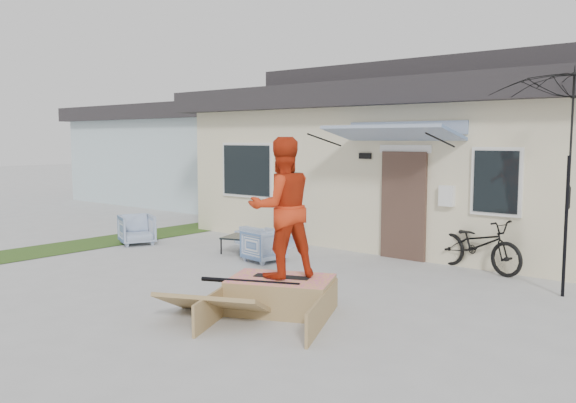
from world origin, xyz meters
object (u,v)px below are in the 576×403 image
Objects in this scene: loveseat at (264,233)px; armchair_right at (264,244)px; skateboard at (282,276)px; bicycle at (478,239)px; skater at (282,205)px; armchair_left at (137,228)px; skate_ramp at (281,295)px; coffee_table at (244,245)px; patio_umbrella at (568,180)px.

loveseat is 1.73m from armchair_right.
armchair_right is 0.89× the size of skateboard.
skateboard is at bearing 179.84° from bicycle.
armchair_left is at bearing -79.34° from skater.
skateboard reaches higher than skate_ramp.
skater is at bearing -38.72° from coffee_table.
armchair_left is 6.19m from skater.
armchair_left is 6.13m from skate_ramp.
skate_ramp is at bearing -129.69° from patio_umbrella.
patio_umbrella is at bearing 109.97° from armchair_right.
skateboard is (3.54, -3.55, 0.21)m from loveseat.
skate_ramp is at bearing -84.24° from armchair_left.
coffee_table is at bearing -101.94° from armchair_right.
loveseat is 0.59× the size of patio_umbrella.
armchair_right is 0.29× the size of patio_umbrella.
patio_umbrella is at bearing -57.04° from armchair_left.
patio_umbrella is at bearing -102.97° from bicycle.
patio_umbrella reaches higher than skateboard.
armchair_right reaches higher than coffee_table.
patio_umbrella reaches higher than bicycle.
bicycle is 0.99× the size of skate_ramp.
armchair_right is 0.38× the size of bicycle.
armchair_right is 3.47m from skater.
armchair_left is 0.31× the size of patio_umbrella.
bicycle is 0.95× the size of skater.
coffee_table is 0.96× the size of skateboard.
armchair_right is 0.93× the size of coffee_table.
skater is (5.81, -1.84, 1.08)m from armchair_left.
loveseat is 0.76× the size of skate_ramp.
skater reaches higher than skate_ramp.
loveseat is at bearing -29.38° from armchair_left.
skate_ramp is (3.25, -2.63, 0.05)m from coffee_table.
armchair_left is 0.41× the size of bicycle.
bicycle is (4.30, 1.53, 0.40)m from coffee_table.
armchair_left is at bearing 41.59° from loveseat.
armchair_right is at bearing -169.19° from patio_umbrella.
coffee_table is 0.32× the size of patio_umbrella.
armchair_right is at bearing -105.25° from skater.
skateboard is (2.39, -2.27, 0.14)m from armchair_right.
patio_umbrella reaches higher than loveseat.
skateboard is at bearing 139.54° from loveseat.
bicycle is at bearing 152.61° from patio_umbrella.
loveseat is 2.03× the size of armchair_right.
loveseat is 0.77× the size of bicycle.
coffee_table is 4.15m from skateboard.
bicycle is at bearing -166.35° from skater.
loveseat is 0.73× the size of skater.
bicycle reaches higher than armchair_left.
armchair_left is at bearing 122.69° from bicycle.
skater reaches higher than bicycle.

